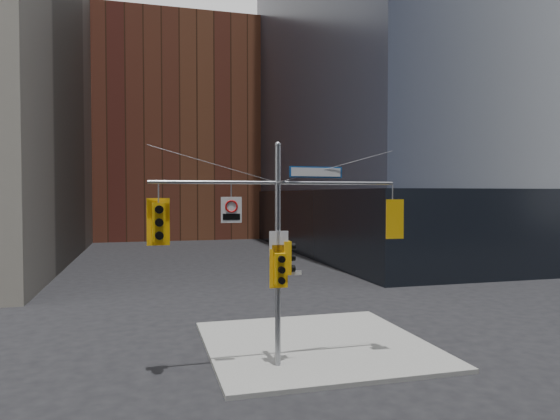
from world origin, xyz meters
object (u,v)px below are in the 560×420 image
regulatory_sign_arm (231,209)px  traffic_light_west_arm (159,222)px  street_sign_blade (316,172)px  signal_assembly (278,232)px  traffic_light_east_arm (392,219)px  traffic_light_pole_front (280,269)px  traffic_light_pole_side (288,258)px

regulatory_sign_arm → traffic_light_west_arm: bearing=-178.1°
street_sign_blade → traffic_light_west_arm: bearing=174.9°
signal_assembly → traffic_light_west_arm: size_ratio=5.59×
traffic_light_east_arm → traffic_light_pole_front: traffic_light_east_arm is taller
signal_assembly → street_sign_blade: size_ratio=4.34×
traffic_light_pole_front → street_sign_blade: 3.33m
signal_assembly → street_sign_blade: (1.28, 0.00, 1.93)m
traffic_light_west_arm → traffic_light_pole_front: size_ratio=1.15×
traffic_light_pole_side → traffic_light_pole_front: bearing=128.5°
traffic_light_east_arm → traffic_light_west_arm: bearing=1.6°
traffic_light_pole_front → street_sign_blade: street_sign_blade is taller
traffic_light_west_arm → traffic_light_east_arm: bearing=-2.6°
traffic_light_west_arm → traffic_light_pole_side: (4.01, -0.01, -1.20)m
traffic_light_pole_front → street_sign_blade: size_ratio=0.67×
signal_assembly → traffic_light_pole_side: size_ratio=7.45×
traffic_light_east_arm → traffic_light_pole_side: 3.89m
signal_assembly → traffic_light_west_arm: signal_assembly is taller
signal_assembly → traffic_light_pole_front: bearing=-90.0°
regulatory_sign_arm → signal_assembly: bearing=3.5°
signal_assembly → traffic_light_west_arm: 3.70m
signal_assembly → traffic_light_west_arm: (-3.68, 0.01, 0.38)m
traffic_light_pole_side → street_sign_blade: (0.96, -0.01, 2.75)m
signal_assembly → street_sign_blade: 2.32m
signal_assembly → traffic_light_east_arm: size_ratio=6.05×
signal_assembly → traffic_light_pole_side: (0.33, 0.01, -0.82)m
traffic_light_east_arm → traffic_light_pole_side: size_ratio=1.23×
traffic_light_pole_front → regulatory_sign_arm: size_ratio=1.54×
traffic_light_east_arm → traffic_light_pole_side: traffic_light_east_arm is taller
traffic_light_pole_front → traffic_light_east_arm: bearing=3.6°
signal_assembly → traffic_light_east_arm: bearing=0.0°
street_sign_blade → regulatory_sign_arm: bearing=175.5°
traffic_light_east_arm → traffic_light_pole_side: bearing=1.6°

